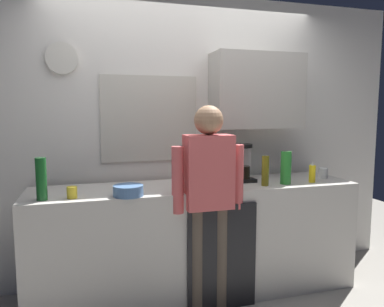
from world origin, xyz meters
name	(u,v)px	position (x,y,z in m)	size (l,w,h in m)	color
kitchen_counter	(197,239)	(0.00, 0.30, 0.47)	(2.72, 0.64, 0.94)	beige
dishwasher_panel	(222,258)	(0.11, -0.03, 0.42)	(0.56, 0.02, 0.84)	black
back_wall_assembly	(193,132)	(0.08, 0.70, 1.36)	(4.32, 0.42, 2.60)	white
coffee_maker	(241,164)	(0.44, 0.38, 1.08)	(0.20, 0.20, 0.33)	black
bottle_clear_soda	(286,168)	(0.74, 0.14, 1.08)	(0.09, 0.09, 0.28)	#2D8C33
bottle_olive_oil	(265,171)	(0.54, 0.12, 1.06)	(0.06, 0.06, 0.25)	olive
bottle_dark_sauce	(212,178)	(0.06, 0.10, 1.03)	(0.06, 0.06, 0.18)	black
bottle_green_wine	(41,179)	(-1.19, 0.10, 1.09)	(0.07, 0.07, 0.30)	#195923
cup_yellow_cup	(72,192)	(-0.99, 0.11, 0.98)	(0.07, 0.07, 0.09)	yellow
cup_white_mug	(323,173)	(1.21, 0.27, 0.99)	(0.08, 0.08, 0.10)	white
cup_terracotta_mug	(231,183)	(0.22, 0.07, 0.98)	(0.08, 0.08, 0.09)	#B26647
mixing_bowl	(128,191)	(-0.60, 0.06, 0.98)	(0.22, 0.22, 0.08)	#4C72A5
dish_soap	(312,173)	(1.00, 0.14, 1.02)	(0.06, 0.06, 0.18)	yellow
person_at_sink	(208,191)	(0.00, 0.00, 0.95)	(0.57, 0.22, 1.60)	brown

